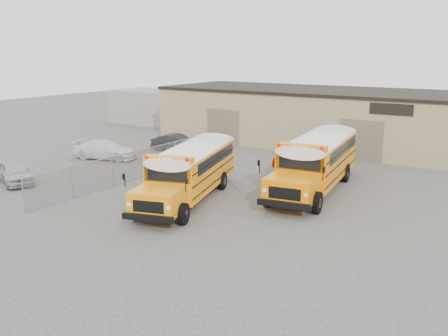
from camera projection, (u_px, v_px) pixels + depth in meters
The scene contains 10 objects.
ground at pixel (194, 203), 26.50m from camera, with size 120.00×120.00×0.00m, color #45423F.
warehouse at pixel (334, 117), 42.22m from camera, with size 30.20×10.20×4.67m.
chainlink_fence at pixel (146, 162), 31.93m from camera, with size 0.07×18.07×1.81m.
distant_building_left at pixel (153, 106), 55.72m from camera, with size 8.00×6.00×3.60m, color gray.
school_bus_left at pixel (222, 147), 32.76m from camera, with size 5.29×10.43×2.97m.
school_bus_right at pixel (341, 139), 34.69m from camera, with size 4.20×11.21×3.20m.
tarp_bundle at pixel (150, 200), 24.22m from camera, with size 1.15×1.15×1.56m.
car_silver at pixel (14, 172), 30.23m from camera, with size 1.60×3.97×1.35m, color #BCBBC0.
car_white at pixel (105, 150), 37.07m from camera, with size 1.94×4.77×1.39m, color white.
car_dark at pixel (177, 143), 39.99m from camera, with size 1.42×4.09×1.35m, color #222227.
Camera 1 is at (15.25, -20.33, 7.89)m, focal length 40.00 mm.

